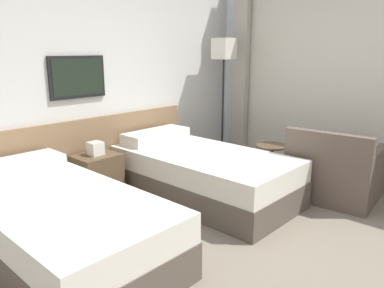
# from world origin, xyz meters

# --- Properties ---
(ground_plane) EXTENTS (16.00, 16.00, 0.00)m
(ground_plane) POSITION_xyz_m (0.00, 0.00, 0.00)
(ground_plane) COLOR slate
(wall_headboard) EXTENTS (10.00, 0.10, 2.70)m
(wall_headboard) POSITION_xyz_m (-0.02, 2.31, 1.30)
(wall_headboard) COLOR silver
(wall_headboard) RESTS_ON ground_plane
(bed_near_door) EXTENTS (1.05, 2.01, 0.64)m
(bed_near_door) POSITION_xyz_m (-1.21, 1.25, 0.27)
(bed_near_door) COLOR brown
(bed_near_door) RESTS_ON ground_plane
(bed_near_window) EXTENTS (1.05, 2.01, 0.64)m
(bed_near_window) POSITION_xyz_m (0.48, 1.25, 0.27)
(bed_near_window) COLOR brown
(bed_near_window) RESTS_ON ground_plane
(nightstand) EXTENTS (0.45, 0.38, 0.65)m
(nightstand) POSITION_xyz_m (-0.37, 2.01, 0.27)
(nightstand) COLOR brown
(nightstand) RESTS_ON ground_plane
(floor_lamp) EXTENTS (0.25, 0.25, 1.75)m
(floor_lamp) POSITION_xyz_m (1.67, 1.91, 1.49)
(floor_lamp) COLOR black
(floor_lamp) RESTS_ON ground_plane
(side_table) EXTENTS (0.37, 0.37, 0.53)m
(side_table) POSITION_xyz_m (1.21, 0.83, 0.36)
(side_table) COLOR brown
(side_table) RESTS_ON ground_plane
(armchair) EXTENTS (0.92, 0.95, 0.79)m
(armchair) POSITION_xyz_m (1.47, 0.18, 0.26)
(armchair) COLOR brown
(armchair) RESTS_ON ground_plane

